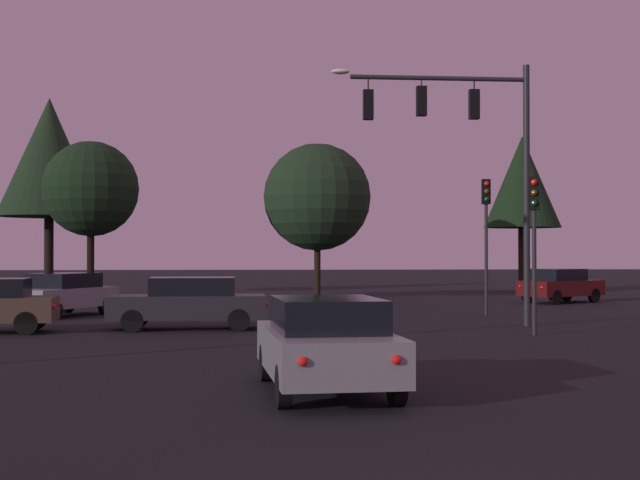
{
  "coord_description": "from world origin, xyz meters",
  "views": [
    {
      "loc": [
        -1.87,
        -6.86,
        2.24
      ],
      "look_at": [
        0.31,
        22.56,
        2.67
      ],
      "focal_mm": 49.36,
      "sensor_mm": 36.0,
      "label": 1
    }
  ],
  "objects_px": {
    "traffic_signal_mast_arm": "(469,141)",
    "traffic_light_corner_right": "(486,220)",
    "car_parked_lot": "(561,285)",
    "tree_center_horizon": "(49,158)",
    "tree_left_far": "(91,189)",
    "car_far_lane": "(62,294)",
    "car_crossing_left": "(189,302)",
    "tree_right_cluster": "(522,182)",
    "traffic_light_corner_left": "(534,223)",
    "tree_behind_sign": "(317,197)",
    "car_nearside_lane": "(326,343)"
  },
  "relations": [
    {
      "from": "traffic_signal_mast_arm",
      "to": "car_nearside_lane",
      "type": "bearing_deg",
      "value": -113.79
    },
    {
      "from": "traffic_light_corner_left",
      "to": "tree_behind_sign",
      "type": "relative_size",
      "value": 0.58
    },
    {
      "from": "car_crossing_left",
      "to": "traffic_light_corner_left",
      "type": "bearing_deg",
      "value": -14.95
    },
    {
      "from": "traffic_signal_mast_arm",
      "to": "traffic_light_corner_left",
      "type": "xyz_separation_m",
      "value": [
        1.08,
        -2.83,
        -2.59
      ]
    },
    {
      "from": "car_crossing_left",
      "to": "car_far_lane",
      "type": "bearing_deg",
      "value": 130.36
    },
    {
      "from": "traffic_signal_mast_arm",
      "to": "car_parked_lot",
      "type": "relative_size",
      "value": 1.85
    },
    {
      "from": "traffic_light_corner_right",
      "to": "tree_right_cluster",
      "type": "height_order",
      "value": "tree_right_cluster"
    },
    {
      "from": "car_parked_lot",
      "to": "tree_center_horizon",
      "type": "bearing_deg",
      "value": 162.56
    },
    {
      "from": "traffic_light_corner_right",
      "to": "tree_right_cluster",
      "type": "relative_size",
      "value": 0.55
    },
    {
      "from": "traffic_signal_mast_arm",
      "to": "tree_center_horizon",
      "type": "relative_size",
      "value": 0.78
    },
    {
      "from": "tree_center_horizon",
      "to": "tree_right_cluster",
      "type": "bearing_deg",
      "value": 6.6
    },
    {
      "from": "car_crossing_left",
      "to": "traffic_signal_mast_arm",
      "type": "bearing_deg",
      "value": 2.03
    },
    {
      "from": "traffic_signal_mast_arm",
      "to": "tree_right_cluster",
      "type": "bearing_deg",
      "value": 69.08
    },
    {
      "from": "car_nearside_lane",
      "to": "car_parked_lot",
      "type": "height_order",
      "value": "same"
    },
    {
      "from": "car_nearside_lane",
      "to": "tree_left_far",
      "type": "bearing_deg",
      "value": 108.74
    },
    {
      "from": "traffic_signal_mast_arm",
      "to": "tree_right_cluster",
      "type": "height_order",
      "value": "tree_right_cluster"
    },
    {
      "from": "traffic_light_corner_right",
      "to": "tree_left_far",
      "type": "height_order",
      "value": "tree_left_far"
    },
    {
      "from": "tree_left_far",
      "to": "car_crossing_left",
      "type": "bearing_deg",
      "value": -67.3
    },
    {
      "from": "car_parked_lot",
      "to": "tree_left_far",
      "type": "bearing_deg",
      "value": -178.85
    },
    {
      "from": "traffic_light_corner_left",
      "to": "car_parked_lot",
      "type": "xyz_separation_m",
      "value": [
        6.05,
        14.98,
        -2.26
      ]
    },
    {
      "from": "traffic_signal_mast_arm",
      "to": "car_nearside_lane",
      "type": "relative_size",
      "value": 1.82
    },
    {
      "from": "car_crossing_left",
      "to": "tree_left_far",
      "type": "relative_size",
      "value": 0.66
    },
    {
      "from": "car_crossing_left",
      "to": "tree_behind_sign",
      "type": "bearing_deg",
      "value": 72.37
    },
    {
      "from": "traffic_signal_mast_arm",
      "to": "car_crossing_left",
      "type": "distance_m",
      "value": 9.72
    },
    {
      "from": "car_far_lane",
      "to": "car_parked_lot",
      "type": "bearing_deg",
      "value": 18.28
    },
    {
      "from": "traffic_light_corner_right",
      "to": "tree_left_far",
      "type": "distance_m",
      "value": 16.81
    },
    {
      "from": "car_parked_lot",
      "to": "tree_center_horizon",
      "type": "relative_size",
      "value": 0.42
    },
    {
      "from": "tree_behind_sign",
      "to": "tree_right_cluster",
      "type": "distance_m",
      "value": 14.54
    },
    {
      "from": "car_parked_lot",
      "to": "car_far_lane",
      "type": "bearing_deg",
      "value": -161.72
    },
    {
      "from": "car_crossing_left",
      "to": "car_far_lane",
      "type": "xyz_separation_m",
      "value": [
        -4.85,
        5.7,
        0.0
      ]
    },
    {
      "from": "traffic_signal_mast_arm",
      "to": "traffic_light_corner_right",
      "type": "distance_m",
      "value": 5.63
    },
    {
      "from": "car_nearside_lane",
      "to": "tree_behind_sign",
      "type": "distance_m",
      "value": 27.49
    },
    {
      "from": "car_far_lane",
      "to": "car_crossing_left",
      "type": "bearing_deg",
      "value": -49.64
    },
    {
      "from": "traffic_light_corner_right",
      "to": "tree_center_horizon",
      "type": "relative_size",
      "value": 0.48
    },
    {
      "from": "traffic_light_corner_left",
      "to": "car_parked_lot",
      "type": "height_order",
      "value": "traffic_light_corner_left"
    },
    {
      "from": "tree_center_horizon",
      "to": "tree_right_cluster",
      "type": "relative_size",
      "value": 1.15
    },
    {
      "from": "traffic_signal_mast_arm",
      "to": "car_crossing_left",
      "type": "xyz_separation_m",
      "value": [
        -8.42,
        -0.3,
        -4.85
      ]
    },
    {
      "from": "car_nearside_lane",
      "to": "tree_center_horizon",
      "type": "bearing_deg",
      "value": 110.12
    },
    {
      "from": "traffic_signal_mast_arm",
      "to": "traffic_light_corner_right",
      "type": "height_order",
      "value": "traffic_signal_mast_arm"
    },
    {
      "from": "car_nearside_lane",
      "to": "tree_behind_sign",
      "type": "relative_size",
      "value": 0.59
    },
    {
      "from": "car_parked_lot",
      "to": "tree_behind_sign",
      "type": "bearing_deg",
      "value": 165.1
    },
    {
      "from": "car_nearside_lane",
      "to": "tree_behind_sign",
      "type": "bearing_deg",
      "value": 86.22
    },
    {
      "from": "car_far_lane",
      "to": "car_nearside_lane",
      "type": "bearing_deg",
      "value": -65.71
    },
    {
      "from": "car_crossing_left",
      "to": "tree_left_far",
      "type": "xyz_separation_m",
      "value": [
        -5.03,
        12.03,
        4.15
      ]
    },
    {
      "from": "traffic_light_corner_right",
      "to": "car_parked_lot",
      "type": "bearing_deg",
      "value": 53.89
    },
    {
      "from": "tree_right_cluster",
      "to": "car_nearside_lane",
      "type": "bearing_deg",
      "value": -111.93
    },
    {
      "from": "car_crossing_left",
      "to": "tree_center_horizon",
      "type": "height_order",
      "value": "tree_center_horizon"
    },
    {
      "from": "traffic_light_corner_left",
      "to": "traffic_signal_mast_arm",
      "type": "bearing_deg",
      "value": 110.88
    },
    {
      "from": "car_parked_lot",
      "to": "tree_right_cluster",
      "type": "bearing_deg",
      "value": 81.65
    },
    {
      "from": "car_far_lane",
      "to": "tree_center_horizon",
      "type": "xyz_separation_m",
      "value": [
        -3.76,
        14.33,
        6.32
      ]
    }
  ]
}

